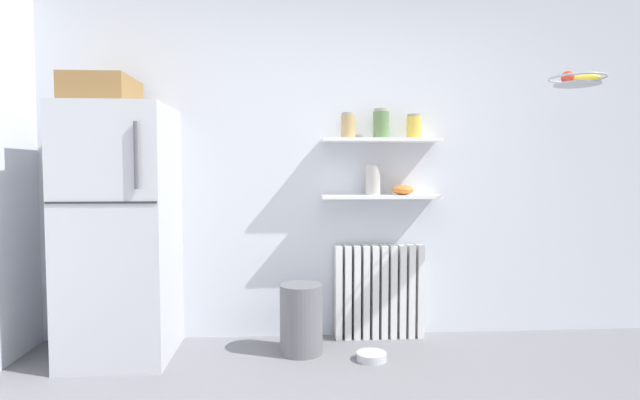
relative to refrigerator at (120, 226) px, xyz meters
name	(u,v)px	position (x,y,z in m)	size (l,w,h in m)	color
back_wall	(342,163)	(1.52, 0.39, 0.42)	(7.04, 0.10, 2.60)	silver
refrigerator	(120,226)	(0.00, 0.00, 0.00)	(0.66, 0.71, 1.85)	#B7BABF
radiator	(379,292)	(1.79, 0.26, -0.53)	(0.66, 0.12, 0.69)	white
wall_shelf_lower	(381,197)	(1.79, 0.23, 0.18)	(0.86, 0.22, 0.03)	white
wall_shelf_upper	(381,140)	(1.79, 0.23, 0.59)	(0.86, 0.22, 0.03)	white
storage_jar_0	(348,126)	(1.55, 0.23, 0.69)	(0.10, 0.10, 0.18)	tan
storage_jar_1	(381,124)	(1.79, 0.23, 0.71)	(0.12, 0.12, 0.21)	#5B7F4C
storage_jar_2	(414,127)	(2.03, 0.23, 0.69)	(0.11, 0.11, 0.18)	yellow
vase	(373,180)	(1.73, 0.23, 0.30)	(0.11, 0.11, 0.22)	#B2ADA8
shelf_bowl	(403,190)	(1.95, 0.23, 0.23)	(0.16, 0.16, 0.07)	orange
trash_bin	(301,319)	(1.20, -0.02, -0.64)	(0.29, 0.29, 0.47)	slate
pet_food_bowl	(371,356)	(1.66, -0.19, -0.85)	(0.20, 0.20, 0.05)	#B7B7BC
hanging_fruit_basket	(578,79)	(2.99, -0.23, 0.96)	(0.35, 0.35, 0.09)	#B2B2B7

